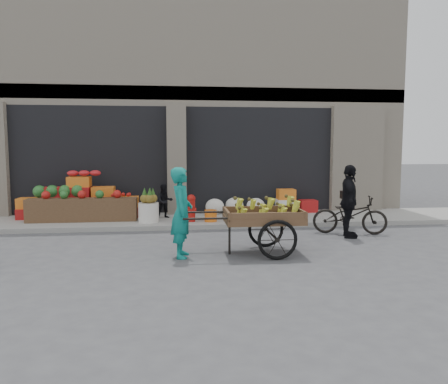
{
  "coord_description": "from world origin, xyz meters",
  "views": [
    {
      "loc": [
        -0.15,
        -7.68,
        2.07
      ],
      "look_at": [
        0.96,
        1.49,
        1.1
      ],
      "focal_mm": 35.0,
      "sensor_mm": 36.0,
      "label": 1
    }
  ],
  "objects": [
    {
      "name": "seated_person",
      "position": [
        -0.35,
        4.2,
        0.58
      ],
      "size": [
        0.51,
        0.43,
        0.93
      ],
      "primitive_type": "imported",
      "rotation": [
        0.0,
        0.0,
        0.17
      ],
      "color": "black",
      "rests_on": "sidewalk"
    },
    {
      "name": "bicycle",
      "position": [
        4.03,
        2.1,
        0.45
      ],
      "size": [
        1.81,
        1.05,
        0.9
      ],
      "primitive_type": "imported",
      "rotation": [
        0.0,
        0.0,
        1.29
      ],
      "color": "black",
      "rests_on": "ground"
    },
    {
      "name": "fire_hydrant",
      "position": [
        0.35,
        3.55,
        0.5
      ],
      "size": [
        0.22,
        0.22,
        0.71
      ],
      "color": "#A5140F",
      "rests_on": "sidewalk"
    },
    {
      "name": "building",
      "position": [
        0.0,
        8.03,
        3.37
      ],
      "size": [
        14.0,
        6.45,
        7.0
      ],
      "color": "beige",
      "rests_on": "ground"
    },
    {
      "name": "orange_bucket",
      "position": [
        0.85,
        3.5,
        0.27
      ],
      "size": [
        0.32,
        0.32,
        0.3
      ],
      "primitive_type": "cylinder",
      "color": "orange",
      "rests_on": "sidewalk"
    },
    {
      "name": "right_bay_goods",
      "position": [
        2.61,
        4.7,
        0.41
      ],
      "size": [
        3.35,
        0.6,
        0.7
      ],
      "color": "silver",
      "rests_on": "sidewalk"
    },
    {
      "name": "banana_cart",
      "position": [
        1.54,
        0.47,
        0.77
      ],
      "size": [
        2.54,
        1.13,
        1.05
      ],
      "rotation": [
        0.0,
        0.0,
        -0.01
      ],
      "color": "brown",
      "rests_on": "ground"
    },
    {
      "name": "vendor_woman",
      "position": [
        0.03,
        0.38,
        0.84
      ],
      "size": [
        0.46,
        0.65,
        1.69
      ],
      "primitive_type": "imported",
      "rotation": [
        0.0,
        0.0,
        1.47
      ],
      "color": "#0F7A70",
      "rests_on": "ground"
    },
    {
      "name": "pineapple_bin",
      "position": [
        -0.75,
        3.6,
        0.37
      ],
      "size": [
        0.52,
        0.52,
        0.5
      ],
      "primitive_type": "cylinder",
      "color": "silver",
      "rests_on": "sidewalk"
    },
    {
      "name": "ground",
      "position": [
        0.0,
        0.0,
        0.0
      ],
      "size": [
        80.0,
        80.0,
        0.0
      ],
      "primitive_type": "plane",
      "color": "#424244",
      "rests_on": "ground"
    },
    {
      "name": "cyclist",
      "position": [
        3.83,
        1.7,
        0.83
      ],
      "size": [
        0.66,
        1.04,
        1.66
      ],
      "primitive_type": "imported",
      "rotation": [
        0.0,
        0.0,
        1.29
      ],
      "color": "black",
      "rests_on": "ground"
    },
    {
      "name": "fruit_display",
      "position": [
        -2.48,
        4.38,
        0.67
      ],
      "size": [
        3.1,
        1.12,
        1.24
      ],
      "color": "#AA1718",
      "rests_on": "sidewalk"
    },
    {
      "name": "sidewalk",
      "position": [
        0.0,
        4.1,
        0.06
      ],
      "size": [
        18.0,
        2.2,
        0.12
      ],
      "primitive_type": "cube",
      "color": "gray",
      "rests_on": "ground"
    }
  ]
}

